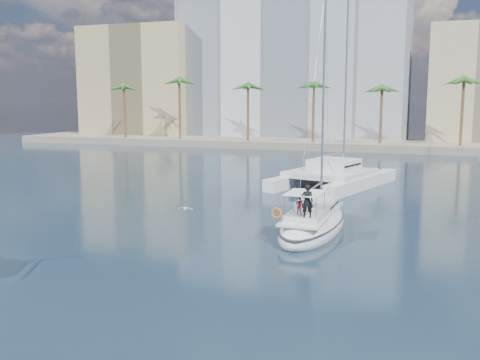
% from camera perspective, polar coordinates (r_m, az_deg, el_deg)
% --- Properties ---
extents(ground, '(160.00, 160.00, 0.00)m').
position_cam_1_polar(ground, '(31.39, -3.43, -6.12)').
color(ground, black).
rests_on(ground, ground).
extents(quay, '(120.00, 14.00, 1.20)m').
position_cam_1_polar(quay, '(90.13, 11.45, 3.72)').
color(quay, gray).
rests_on(quay, ground).
extents(building_modern, '(42.00, 16.00, 28.00)m').
position_cam_1_polar(building_modern, '(103.97, 5.85, 11.86)').
color(building_modern, silver).
rests_on(building_modern, ground).
extents(building_tan_left, '(22.00, 14.00, 22.00)m').
position_cam_1_polar(building_tan_left, '(110.92, -10.18, 10.01)').
color(building_tan_left, tan).
rests_on(building_tan_left, ground).
extents(palm_left, '(3.60, 3.60, 12.30)m').
position_cam_1_polar(palm_left, '(96.54, -9.45, 9.84)').
color(palm_left, brown).
rests_on(palm_left, ground).
extents(palm_centre, '(3.60, 3.60, 12.30)m').
position_cam_1_polar(palm_centre, '(85.90, 11.28, 9.96)').
color(palm_centre, brown).
rests_on(palm_centre, ground).
extents(main_sloop, '(3.63, 10.56, 15.55)m').
position_cam_1_polar(main_sloop, '(33.00, 7.81, -4.56)').
color(main_sloop, white).
rests_on(main_sloop, ground).
extents(catamaran, '(10.60, 15.11, 19.77)m').
position_cam_1_polar(catamaran, '(50.23, 9.88, 0.70)').
color(catamaran, white).
rests_on(catamaran, ground).
extents(seagull, '(1.05, 0.45, 0.19)m').
position_cam_1_polar(seagull, '(34.66, -5.82, -3.02)').
color(seagull, silver).
rests_on(seagull, ground).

